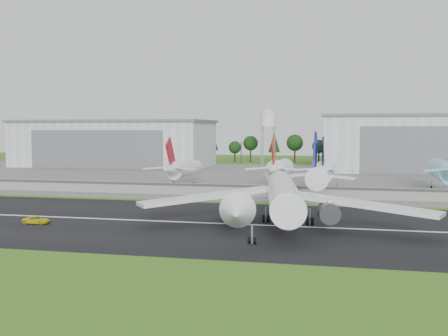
% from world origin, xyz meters
% --- Properties ---
extents(ground, '(600.00, 600.00, 0.00)m').
position_xyz_m(ground, '(0.00, 0.00, 0.00)').
color(ground, '#326618').
rests_on(ground, ground).
extents(runway, '(320.00, 60.00, 0.10)m').
position_xyz_m(runway, '(0.00, 10.00, 0.05)').
color(runway, black).
rests_on(runway, ground).
extents(runway_centerline, '(220.00, 1.00, 0.02)m').
position_xyz_m(runway_centerline, '(0.00, 10.00, 0.11)').
color(runway_centerline, white).
rests_on(runway_centerline, runway).
extents(apron, '(320.00, 150.00, 0.10)m').
position_xyz_m(apron, '(0.00, 120.00, 0.05)').
color(apron, slate).
rests_on(apron, ground).
extents(blast_fence, '(240.00, 0.61, 3.50)m').
position_xyz_m(blast_fence, '(0.00, 54.99, 1.81)').
color(blast_fence, gray).
rests_on(blast_fence, ground).
extents(hangar_west, '(97.00, 44.00, 23.20)m').
position_xyz_m(hangar_west, '(-80.00, 164.92, 11.63)').
color(hangar_west, silver).
rests_on(hangar_west, ground).
extents(hangar_east, '(102.00, 47.00, 25.20)m').
position_xyz_m(hangar_east, '(75.00, 164.92, 12.63)').
color(hangar_east, silver).
rests_on(hangar_east, ground).
extents(water_tower, '(8.40, 8.40, 29.40)m').
position_xyz_m(water_tower, '(-5.00, 185.00, 24.55)').
color(water_tower, '#99999E').
rests_on(water_tower, ground).
extents(utility_poles, '(230.00, 3.00, 12.00)m').
position_xyz_m(utility_poles, '(0.00, 200.00, 0.00)').
color(utility_poles, black).
rests_on(utility_poles, ground).
extents(treeline, '(320.00, 16.00, 22.00)m').
position_xyz_m(treeline, '(0.00, 215.00, 0.00)').
color(treeline, black).
rests_on(treeline, ground).
extents(main_airliner, '(56.56, 59.15, 18.17)m').
position_xyz_m(main_airliner, '(24.80, 9.57, 4.89)').
color(main_airliner, white).
rests_on(main_airliner, runway).
extents(ground_vehicle, '(5.43, 2.76, 1.47)m').
position_xyz_m(ground_vehicle, '(-23.06, 1.50, 0.84)').
color(ground_vehicle, gold).
rests_on(ground_vehicle, runway).
extents(parked_jet_red_a, '(7.36, 31.29, 16.36)m').
position_xyz_m(parked_jet_red_a, '(-16.51, 76.51, 5.88)').
color(parked_jet_red_a, silver).
rests_on(parked_jet_red_a, ground).
extents(parked_jet_red_b, '(7.36, 31.29, 16.75)m').
position_xyz_m(parked_jet_red_b, '(15.06, 76.57, 6.24)').
color(parked_jet_red_b, white).
rests_on(parked_jet_red_b, ground).
extents(parked_jet_navy, '(7.36, 31.29, 16.71)m').
position_xyz_m(parked_jet_navy, '(29.26, 76.57, 6.20)').
color(parked_jet_navy, white).
rests_on(parked_jet_navy, ground).
extents(parked_jet_skyblue, '(7.36, 37.29, 16.95)m').
position_xyz_m(parked_jet_skyblue, '(64.44, 81.60, 6.38)').
color(parked_jet_skyblue, '#8ED6F6').
rests_on(parked_jet_skyblue, ground).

